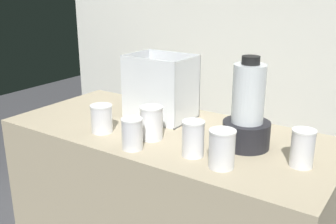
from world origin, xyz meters
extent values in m
cube|color=tan|center=(0.00, 0.00, 0.45)|extent=(1.40, 0.64, 0.90)
cube|color=silver|center=(0.00, 0.77, 1.25)|extent=(2.60, 0.04, 2.50)
cube|color=white|center=(-0.12, 0.12, 0.90)|extent=(0.29, 0.21, 0.01)
cube|color=white|center=(-0.12, 0.02, 1.04)|extent=(0.29, 0.01, 0.29)
cube|color=white|center=(-0.12, 0.23, 1.04)|extent=(0.29, 0.01, 0.29)
cube|color=white|center=(-0.26, 0.12, 1.04)|extent=(0.01, 0.21, 0.29)
cube|color=white|center=(0.02, 0.12, 1.04)|extent=(0.01, 0.21, 0.29)
cone|color=orange|center=(-0.13, 0.12, 0.92)|extent=(0.18, 0.04, 0.04)
cone|color=orange|center=(-0.10, 0.13, 0.93)|extent=(0.05, 0.18, 0.04)
cone|color=orange|center=(-0.09, 0.11, 0.92)|extent=(0.10, 0.16, 0.03)
cone|color=orange|center=(-0.16, 0.13, 0.92)|extent=(0.16, 0.11, 0.02)
cone|color=orange|center=(-0.07, 0.14, 0.95)|extent=(0.11, 0.13, 0.03)
cone|color=orange|center=(-0.12, 0.12, 0.95)|extent=(0.09, 0.18, 0.03)
cone|color=orange|center=(-0.08, 0.13, 0.96)|extent=(0.16, 0.11, 0.04)
cone|color=orange|center=(-0.15, 0.13, 0.95)|extent=(0.16, 0.12, 0.03)
cylinder|color=black|center=(0.34, 0.02, 0.95)|extent=(0.18, 0.18, 0.10)
cylinder|color=silver|center=(0.34, 0.02, 1.11)|extent=(0.12, 0.12, 0.22)
cylinder|color=orange|center=(0.34, 0.02, 1.02)|extent=(0.11, 0.11, 0.04)
cylinder|color=black|center=(0.34, 0.02, 1.23)|extent=(0.07, 0.07, 0.03)
cylinder|color=white|center=(-0.22, -0.17, 0.96)|extent=(0.09, 0.09, 0.11)
cylinder|color=yellow|center=(-0.22, -0.17, 0.94)|extent=(0.08, 0.08, 0.09)
cylinder|color=white|center=(-0.22, -0.17, 1.01)|extent=(0.09, 0.09, 0.01)
cylinder|color=white|center=(0.00, -0.12, 0.96)|extent=(0.09, 0.09, 0.13)
cylinder|color=maroon|center=(0.00, -0.12, 0.94)|extent=(0.08, 0.08, 0.09)
cylinder|color=white|center=(0.00, -0.12, 1.03)|extent=(0.09, 0.09, 0.01)
cylinder|color=white|center=(0.00, -0.24, 0.96)|extent=(0.08, 0.08, 0.11)
cylinder|color=maroon|center=(0.00, -0.24, 0.95)|extent=(0.07, 0.07, 0.09)
cylinder|color=white|center=(0.00, -0.24, 1.02)|extent=(0.08, 0.08, 0.01)
cylinder|color=white|center=(0.22, -0.16, 0.96)|extent=(0.08, 0.08, 0.12)
cylinder|color=maroon|center=(0.22, -0.16, 0.94)|extent=(0.07, 0.07, 0.07)
cylinder|color=white|center=(0.22, -0.16, 1.03)|extent=(0.08, 0.08, 0.01)
cylinder|color=white|center=(0.35, -0.19, 0.96)|extent=(0.09, 0.09, 0.13)
cylinder|color=orange|center=(0.35, -0.19, 0.93)|extent=(0.08, 0.08, 0.07)
cylinder|color=white|center=(0.35, -0.19, 1.03)|extent=(0.09, 0.09, 0.01)
cylinder|color=white|center=(0.57, -0.03, 0.96)|extent=(0.08, 0.08, 0.13)
cylinder|color=orange|center=(0.57, -0.03, 0.93)|extent=(0.07, 0.07, 0.07)
cylinder|color=white|center=(0.57, -0.03, 1.03)|extent=(0.08, 0.08, 0.01)
camera|label=1|loc=(0.88, -1.30, 1.50)|focal=42.39mm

